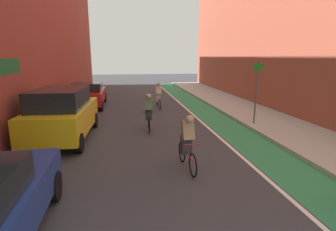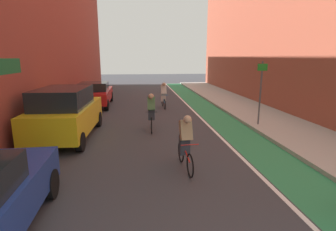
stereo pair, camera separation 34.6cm
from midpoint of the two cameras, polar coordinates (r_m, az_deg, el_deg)
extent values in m
plane|color=#38383D|center=(12.71, -3.12, -1.60)|extent=(71.91, 71.91, 0.00)
cube|color=#2D8451|center=(15.24, 9.96, 0.64)|extent=(1.60, 32.69, 0.00)
cube|color=white|center=(15.02, 6.66, 0.56)|extent=(0.12, 32.69, 0.00)
cube|color=#A8A59E|center=(16.04, 17.98, 1.05)|extent=(3.06, 32.69, 0.14)
cylinder|color=black|center=(6.57, -22.70, -13.55)|extent=(0.24, 0.67, 0.66)
cube|color=yellow|center=(10.91, -20.25, -0.41)|extent=(2.11, 4.46, 0.95)
cube|color=black|center=(10.56, -20.90, 3.55)|extent=(1.81, 2.70, 0.75)
cylinder|color=black|center=(12.81, -21.93, -0.88)|extent=(0.25, 0.67, 0.66)
cylinder|color=black|center=(12.38, -14.08, -0.78)|extent=(0.25, 0.67, 0.66)
cylinder|color=black|center=(9.84, -27.62, -5.34)|extent=(0.25, 0.67, 0.66)
cylinder|color=black|center=(9.28, -17.46, -5.49)|extent=(0.25, 0.67, 0.66)
cube|color=red|center=(17.61, -15.03, 4.24)|extent=(2.01, 4.48, 0.70)
cube|color=black|center=(17.32, -15.23, 6.02)|extent=(1.73, 1.90, 0.55)
cylinder|color=black|center=(19.43, -16.94, 3.83)|extent=(0.23, 0.66, 0.66)
cylinder|color=black|center=(19.21, -11.71, 4.03)|extent=(0.23, 0.66, 0.66)
cylinder|color=black|center=(16.18, -18.82, 2.03)|extent=(0.23, 0.66, 0.66)
cylinder|color=black|center=(15.92, -12.56, 2.24)|extent=(0.23, 0.66, 0.66)
torus|color=black|center=(7.08, 6.23, -10.75)|extent=(0.09, 0.64, 0.64)
torus|color=black|center=(8.02, 4.05, -7.85)|extent=(0.09, 0.64, 0.64)
cylinder|color=red|center=(7.47, 5.10, -7.64)|extent=(0.11, 0.96, 0.33)
cylinder|color=red|center=(7.61, 4.74, -6.61)|extent=(0.04, 0.12, 0.55)
cylinder|color=red|center=(6.96, 6.15, -6.34)|extent=(0.48, 0.06, 0.02)
cube|color=#333842|center=(7.51, 4.91, -6.30)|extent=(0.30, 0.26, 0.56)
cube|color=tan|center=(7.26, 5.24, -3.19)|extent=(0.35, 0.42, 0.60)
sphere|color=tan|center=(7.03, 5.65, -0.86)|extent=(0.22, 0.22, 0.22)
cube|color=beige|center=(7.37, 4.99, -2.78)|extent=(0.28, 0.29, 0.39)
torus|color=black|center=(10.89, -2.68, -2.16)|extent=(0.07, 0.69, 0.69)
torus|color=black|center=(11.90, -2.76, -0.87)|extent=(0.07, 0.69, 0.69)
cylinder|color=black|center=(11.34, -2.73, -0.41)|extent=(0.09, 0.96, 0.33)
cylinder|color=black|center=(11.50, -2.75, 0.18)|extent=(0.04, 0.12, 0.55)
cylinder|color=black|center=(10.84, -2.71, 0.76)|extent=(0.48, 0.05, 0.02)
cube|color=#333842|center=(11.41, -2.75, 0.44)|extent=(0.29, 0.25, 0.56)
cube|color=#4C7247|center=(11.20, -2.76, 2.60)|extent=(0.34, 0.41, 0.60)
sphere|color=tan|center=(10.99, -2.77, 4.21)|extent=(0.22, 0.22, 0.22)
cube|color=#4C7247|center=(11.32, -2.77, 2.81)|extent=(0.27, 0.29, 0.39)
torus|color=black|center=(15.80, -0.07, 2.42)|extent=(0.07, 0.64, 0.64)
torus|color=black|center=(16.82, -0.62, 3.05)|extent=(0.07, 0.64, 0.64)
cylinder|color=#1966A5|center=(16.27, -0.36, 3.51)|extent=(0.08, 0.96, 0.33)
cylinder|color=#1966A5|center=(16.44, -0.45, 3.88)|extent=(0.04, 0.12, 0.55)
cylinder|color=#1966A5|center=(15.79, -0.12, 4.44)|extent=(0.48, 0.04, 0.02)
cube|color=beige|center=(16.35, -0.41, 4.09)|extent=(0.29, 0.25, 0.56)
cube|color=beige|center=(16.16, -0.35, 5.63)|extent=(0.34, 0.41, 0.60)
sphere|color=tan|center=(15.97, -0.26, 6.77)|extent=(0.22, 0.22, 0.22)
cube|color=#333842|center=(16.28, -0.41, 5.75)|extent=(0.27, 0.28, 0.39)
cylinder|color=#4C4C51|center=(12.37, 20.11, 4.49)|extent=(0.07, 0.07, 2.78)
cube|color=#19721E|center=(12.26, 20.56, 9.76)|extent=(0.44, 0.03, 0.30)
camera|label=1|loc=(0.17, -88.84, 0.26)|focal=28.16mm
camera|label=2|loc=(0.17, 91.16, -0.26)|focal=28.16mm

